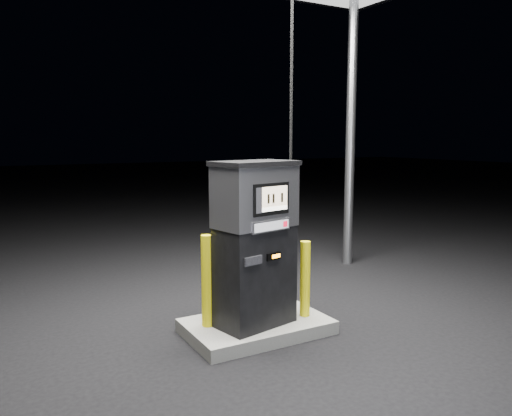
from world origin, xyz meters
TOP-DOWN VIEW (x-y plane):
  - ground at (0.00, 0.00)m, footprint 80.00×80.00m
  - pump_island at (0.00, 0.00)m, footprint 1.60×1.00m
  - fuel_dispenser at (-0.07, -0.09)m, footprint 1.05×0.72m
  - bollard_left at (-0.55, 0.13)m, footprint 0.15×0.15m
  - bollard_right at (0.57, -0.14)m, footprint 0.12×0.12m

SIDE VIEW (x-z plane):
  - ground at x=0.00m, z-range 0.00..0.00m
  - pump_island at x=0.00m, z-range 0.00..0.15m
  - bollard_right at x=0.57m, z-range 0.15..1.04m
  - bollard_left at x=-0.55m, z-range 0.15..1.18m
  - fuel_dispenser at x=-0.07m, z-range -0.81..2.98m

